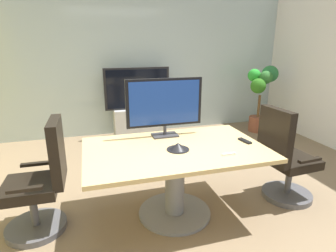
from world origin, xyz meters
name	(u,v)px	position (x,y,z in m)	size (l,w,h in m)	color
ground_plane	(174,208)	(0.00, 0.00, 0.00)	(7.39, 7.39, 0.00)	#7A664C
wall_back_glass_partition	(129,59)	(0.00, 2.88, 1.43)	(6.39, 0.10, 2.86)	#9EB2B7
conference_table	(175,167)	(-0.02, -0.09, 0.55)	(1.77, 1.11, 0.75)	tan
office_chair_left	(42,186)	(-1.29, 0.03, 0.46)	(0.60, 0.57, 1.09)	#4C4C51
office_chair_right	(284,162)	(1.26, -0.14, 0.46)	(0.61, 0.59, 1.09)	#4C4C51
tv_monitor	(165,104)	(-0.02, 0.30, 1.11)	(0.84, 0.18, 0.64)	#333338
wall_display_unit	(138,114)	(0.08, 2.53, 0.44)	(1.20, 0.36, 1.31)	#B7BABC
potted_plant	(261,91)	(2.47, 2.15, 0.83)	(0.63, 0.59, 1.31)	brown
conference_phone	(178,147)	(-0.01, -0.15, 0.78)	(0.22, 0.22, 0.07)	black
remote_control	(245,141)	(0.74, -0.13, 0.76)	(0.05, 0.17, 0.02)	black
whiteboard_marker	(229,154)	(0.40, -0.41, 0.76)	(0.13, 0.02, 0.02)	silver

